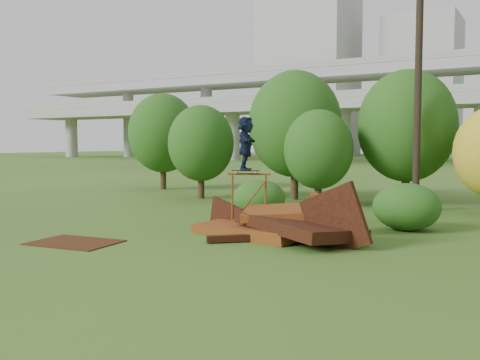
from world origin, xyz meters
The scene contains 16 objects.
ground centered at (0.00, 0.00, 0.00)m, with size 240.00×240.00×0.00m, color #2D5116.
scrap_pile centered at (0.71, 1.70, 0.37)m, with size 5.89×3.45×2.22m.
grind_rail centered at (-0.61, 2.22, 1.16)m, with size 1.27×0.54×1.81m.
skateboard centered at (-0.70, 2.19, 1.88)m, with size 0.86×0.51×0.09m.
skater centered at (-0.70, 2.19, 2.72)m, with size 1.53×0.49×1.65m, color black.
flat_plate centered at (-3.76, -1.91, 0.01)m, with size 2.29×1.64×0.03m, color #391D0C.
tree_0 centered at (-7.48, 9.61, 2.71)m, with size 3.26×3.26×4.60m.
tree_1 centered at (-3.28, 11.48, 3.64)m, with size 4.46×4.46×6.21m.
tree_2 centered at (-1.14, 9.20, 2.46)m, with size 2.96×2.96×4.17m.
tree_3 centered at (1.90, 11.92, 3.48)m, with size 4.29×4.29×5.95m.
tree_6 centered at (-12.31, 12.72, 3.31)m, with size 4.03×4.03×5.63m.
shrub_left centered at (-1.88, 5.26, 0.69)m, with size 1.99×1.84×1.38m, color #1C4813.
shrub_right centered at (3.58, 4.82, 0.74)m, with size 2.10×1.93×1.49m, color #1C4813.
utility_pole centered at (2.82, 9.66, 5.36)m, with size 1.40×0.28×10.57m.
building_left centered at (-38.00, 95.00, 17.50)m, with size 18.00×16.00×35.00m, color #9E9E99.
building_right centered at (-16.00, 102.00, 14.00)m, with size 14.00×14.00×28.00m, color #9E9E99.
Camera 1 is at (7.45, -12.12, 2.74)m, focal length 40.00 mm.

